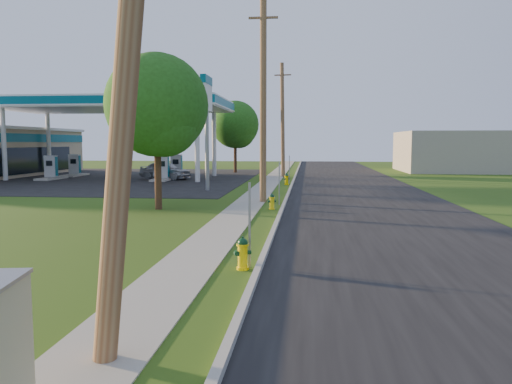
# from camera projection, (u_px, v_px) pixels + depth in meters

# --- Properties ---
(ground_plane) EXTENTS (140.00, 140.00, 0.00)m
(ground_plane) POSITION_uv_depth(u_px,v_px,m) (201.00, 335.00, 7.57)
(ground_plane) COLOR #2B470F
(ground_plane) RESTS_ON ground
(road) EXTENTS (8.00, 120.00, 0.02)m
(road) POSITION_uv_depth(u_px,v_px,m) (393.00, 228.00, 17.00)
(road) COLOR black
(road) RESTS_ON ground
(curb) EXTENTS (0.15, 120.00, 0.15)m
(curb) POSITION_uv_depth(u_px,v_px,m) (276.00, 224.00, 17.41)
(curb) COLOR #9F9D93
(curb) RESTS_ON ground
(sidewalk) EXTENTS (1.50, 120.00, 0.03)m
(sidewalk) POSITION_uv_depth(u_px,v_px,m) (227.00, 225.00, 17.60)
(sidewalk) COLOR #9B998C
(sidewalk) RESTS_ON ground
(forecourt) EXTENTS (26.00, 28.00, 0.02)m
(forecourt) POSITION_uv_depth(u_px,v_px,m) (93.00, 178.00, 40.91)
(forecourt) COLOR black
(forecourt) RESTS_ON ground
(utility_pole_mid) EXTENTS (1.40, 0.32, 9.80)m
(utility_pole_mid) POSITION_uv_depth(u_px,v_px,m) (263.00, 100.00, 23.97)
(utility_pole_mid) COLOR brown
(utility_pole_mid) RESTS_ON ground
(utility_pole_far) EXTENTS (1.40, 0.32, 9.50)m
(utility_pole_far) POSITION_uv_depth(u_px,v_px,m) (283.00, 120.00, 41.79)
(utility_pole_far) COLOR brown
(utility_pole_far) RESTS_ON ground
(sign_post_near) EXTENTS (0.05, 0.04, 2.00)m
(sign_post_near) POSITION_uv_depth(u_px,v_px,m) (250.00, 225.00, 11.60)
(sign_post_near) COLOR gray
(sign_post_near) RESTS_ON ground
(sign_post_mid) EXTENTS (0.05, 0.04, 2.00)m
(sign_post_mid) POSITION_uv_depth(u_px,v_px,m) (279.00, 184.00, 23.28)
(sign_post_mid) COLOR gray
(sign_post_mid) RESTS_ON ground
(sign_post_far) EXTENTS (0.05, 0.04, 2.00)m
(sign_post_far) POSITION_uv_depth(u_px,v_px,m) (289.00, 170.00, 35.35)
(sign_post_far) COLOR gray
(sign_post_far) RESTS_ON ground
(gas_canopy) EXTENTS (18.18, 9.18, 6.40)m
(gas_canopy) POSITION_uv_depth(u_px,v_px,m) (114.00, 105.00, 40.11)
(gas_canopy) COLOR silver
(gas_canopy) RESTS_ON ground
(fuel_pump_nw) EXTENTS (1.20, 3.20, 1.90)m
(fuel_pump_nw) POSITION_uv_depth(u_px,v_px,m) (51.00, 170.00, 39.12)
(fuel_pump_nw) COLOR #9F9D93
(fuel_pump_nw) RESTS_ON ground
(fuel_pump_ne) EXTENTS (1.20, 3.20, 1.90)m
(fuel_pump_ne) POSITION_uv_depth(u_px,v_px,m) (163.00, 171.00, 38.18)
(fuel_pump_ne) COLOR #9F9D93
(fuel_pump_ne) RESTS_ON ground
(fuel_pump_sw) EXTENTS (1.20, 3.20, 1.90)m
(fuel_pump_sw) POSITION_uv_depth(u_px,v_px,m) (75.00, 168.00, 43.07)
(fuel_pump_sw) COLOR #9F9D93
(fuel_pump_sw) RESTS_ON ground
(fuel_pump_se) EXTENTS (1.20, 3.20, 1.90)m
(fuel_pump_se) POSITION_uv_depth(u_px,v_px,m) (177.00, 168.00, 42.14)
(fuel_pump_se) COLOR #9F9D93
(fuel_pump_se) RESTS_ON ground
(price_pylon) EXTENTS (0.34, 2.04, 6.85)m
(price_pylon) POSITION_uv_depth(u_px,v_px,m) (207.00, 100.00, 29.77)
(price_pylon) COLOR gray
(price_pylon) RESTS_ON ground
(distant_building) EXTENTS (14.00, 10.00, 4.00)m
(distant_building) POSITION_uv_depth(u_px,v_px,m) (473.00, 152.00, 50.03)
(distant_building) COLOR #9F9989
(distant_building) RESTS_ON ground
(tree_verge) EXTENTS (4.45, 4.45, 6.74)m
(tree_verge) POSITION_uv_depth(u_px,v_px,m) (158.00, 109.00, 21.36)
(tree_verge) COLOR #311C11
(tree_verge) RESTS_ON ground
(tree_lot) EXTENTS (4.56, 4.56, 6.92)m
(tree_lot) POSITION_uv_depth(u_px,v_px,m) (236.00, 126.00, 47.84)
(tree_lot) COLOR #311C11
(tree_lot) RESTS_ON ground
(hydrant_near) EXTENTS (0.40, 0.36, 0.78)m
(hydrant_near) POSITION_uv_depth(u_px,v_px,m) (243.00, 253.00, 11.46)
(hydrant_near) COLOR yellow
(hydrant_near) RESTS_ON ground
(hydrant_mid) EXTENTS (0.37, 0.33, 0.71)m
(hydrant_mid) POSITION_uv_depth(u_px,v_px,m) (272.00, 202.00, 21.79)
(hydrant_mid) COLOR yellow
(hydrant_mid) RESTS_ON ground
(hydrant_far) EXTENTS (0.41, 0.37, 0.81)m
(hydrant_far) POSITION_uv_depth(u_px,v_px,m) (287.00, 179.00, 34.33)
(hydrant_far) COLOR #F1C902
(hydrant_far) RESTS_ON ground
(car_silver) EXTENTS (4.50, 2.99, 1.42)m
(car_silver) POSITION_uv_depth(u_px,v_px,m) (165.00, 170.00, 39.39)
(car_silver) COLOR #A4A7AC
(car_silver) RESTS_ON ground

